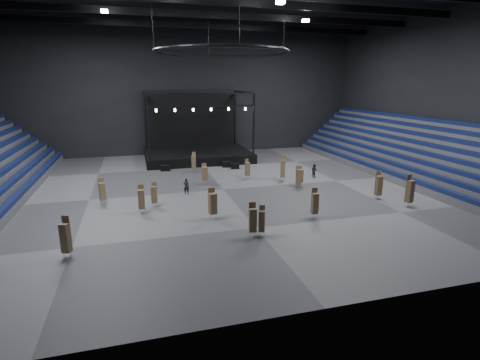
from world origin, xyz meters
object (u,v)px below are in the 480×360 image
object	(u,v)px
chair_stack_3	(102,191)
man_center	(186,186)
chair_stack_2	(315,203)
chair_stack_9	(154,194)
chair_stack_7	(194,162)
chair_stack_11	(262,220)
chair_stack_0	(283,168)
chair_stack_5	(205,173)
crew_member	(314,171)
chair_stack_13	(141,199)
flight_case_left	(165,168)
chair_stack_12	(66,237)
chair_stack_6	(247,169)
stage	(197,148)
chair_stack_10	(300,175)
chair_stack_15	(253,219)
chair_stack_14	(410,191)
flight_case_mid	(227,164)
flight_case_right	(235,166)
chair_stack_1	(298,177)
chair_stack_4	(213,203)
chair_stack_8	(379,185)

from	to	relation	value
chair_stack_3	man_center	world-z (taller)	chair_stack_3
chair_stack_2	chair_stack_9	bearing A→B (deg)	157.72
chair_stack_3	chair_stack_7	world-z (taller)	chair_stack_7
chair_stack_7	chair_stack_11	xyz separation A→B (m)	(1.59, -20.00, -0.12)
chair_stack_0	chair_stack_5	bearing A→B (deg)	-160.94
chair_stack_11	crew_member	xyz separation A→B (m)	(11.05, 14.14, -0.39)
chair_stack_3	chair_stack_13	world-z (taller)	chair_stack_13
chair_stack_2	chair_stack_9	world-z (taller)	chair_stack_2
flight_case_left	chair_stack_12	size ratio (longest dim) A/B	0.40
chair_stack_0	chair_stack_3	size ratio (longest dim) A/B	1.18
chair_stack_6	stage	bearing A→B (deg)	89.19
chair_stack_10	chair_stack_15	world-z (taller)	chair_stack_15
chair_stack_6	chair_stack_7	xyz separation A→B (m)	(-5.19, 4.61, 0.09)
chair_stack_14	flight_case_mid	bearing A→B (deg)	108.52
chair_stack_3	chair_stack_5	xyz separation A→B (m)	(9.76, 4.14, -0.03)
chair_stack_9	chair_stack_10	world-z (taller)	chair_stack_9
chair_stack_15	chair_stack_6	bearing A→B (deg)	83.13
flight_case_mid	chair_stack_7	size ratio (longest dim) A/B	0.47
chair_stack_3	chair_stack_10	size ratio (longest dim) A/B	1.13
flight_case_mid	chair_stack_11	distance (m)	21.95
chair_stack_15	chair_stack_2	bearing A→B (deg)	29.62
chair_stack_9	chair_stack_13	xyz separation A→B (m)	(-1.08, -1.41, 0.12)
flight_case_right	man_center	size ratio (longest dim) A/B	0.67
flight_case_left	crew_member	distance (m)	17.56
flight_case_mid	chair_stack_10	world-z (taller)	chair_stack_10
chair_stack_1	chair_stack_11	xyz separation A→B (m)	(-7.52, -10.63, -0.03)
chair_stack_13	man_center	world-z (taller)	chair_stack_13
man_center	chair_stack_4	bearing A→B (deg)	118.19
flight_case_mid	chair_stack_13	distance (m)	18.26
chair_stack_5	chair_stack_7	distance (m)	5.56
chair_stack_2	chair_stack_4	world-z (taller)	chair_stack_4
flight_case_mid	flight_case_right	bearing A→B (deg)	-57.53
chair_stack_9	chair_stack_15	xyz separation A→B (m)	(6.12, -8.38, 0.15)
flight_case_mid	chair_stack_1	world-z (taller)	chair_stack_1
chair_stack_0	chair_stack_8	size ratio (longest dim) A/B	1.05
chair_stack_12	chair_stack_15	bearing A→B (deg)	23.56
chair_stack_2	chair_stack_11	xyz separation A→B (m)	(-5.11, -2.22, -0.12)
chair_stack_0	chair_stack_5	xyz separation A→B (m)	(-8.34, 0.84, -0.22)
flight_case_mid	chair_stack_2	bearing A→B (deg)	-83.33
chair_stack_1	chair_stack_5	xyz separation A→B (m)	(-8.83, 3.82, 0.03)
stage	flight_case_mid	xyz separation A→B (m)	(2.74, -6.47, -1.07)
chair_stack_6	chair_stack_12	xyz separation A→B (m)	(-16.02, -15.39, 0.20)
chair_stack_1	chair_stack_4	xyz separation A→B (m)	(-10.11, -6.47, 0.16)
chair_stack_14	crew_member	size ratio (longest dim) A/B	1.91
chair_stack_11	chair_stack_3	bearing A→B (deg)	160.81
chair_stack_1	man_center	size ratio (longest dim) A/B	1.46
chair_stack_1	chair_stack_3	distance (m)	18.60
flight_case_right	chair_stack_0	bearing A→B (deg)	-63.59
flight_case_left	flight_case_mid	distance (m)	7.61
chair_stack_9	flight_case_mid	bearing A→B (deg)	67.73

